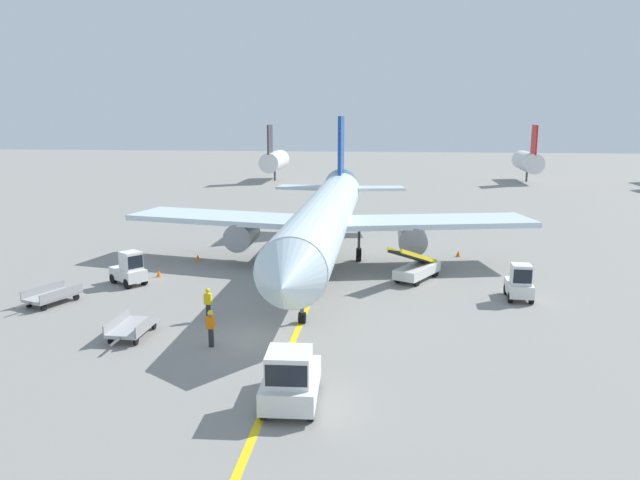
{
  "coord_description": "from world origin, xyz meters",
  "views": [
    {
      "loc": [
        5.9,
        -26.33,
        10.14
      ],
      "look_at": [
        1.53,
        10.84,
        2.5
      ],
      "focal_mm": 34.27,
      "sensor_mm": 36.0,
      "label": 1
    }
  ],
  "objects_px": {
    "safety_cone_wingtip_left": "(159,273)",
    "airliner": "(326,216)",
    "baggage_tug_near_wing": "(129,270)",
    "ground_crew_marshaller": "(208,303)",
    "belt_loader_forward_hold": "(416,268)",
    "baggage_cart_empty_trailing": "(52,296)",
    "safety_cone_nose_right": "(297,304)",
    "ground_crew_wing_walker": "(211,327)",
    "baggage_cart_loaded": "(132,327)",
    "safety_cone_nose_left": "(198,257)",
    "pushback_tug": "(290,379)",
    "safety_cone_wingtip_right": "(458,254)",
    "baggage_tug_by_cargo_door": "(520,284)"
  },
  "relations": [
    {
      "from": "ground_crew_wing_walker",
      "to": "safety_cone_wingtip_right",
      "type": "distance_m",
      "value": 23.33
    },
    {
      "from": "belt_loader_forward_hold",
      "to": "ground_crew_marshaller",
      "type": "height_order",
      "value": "belt_loader_forward_hold"
    },
    {
      "from": "safety_cone_nose_left",
      "to": "baggage_cart_empty_trailing",
      "type": "bearing_deg",
      "value": -113.41
    },
    {
      "from": "pushback_tug",
      "to": "ground_crew_wing_walker",
      "type": "bearing_deg",
      "value": 130.89
    },
    {
      "from": "safety_cone_wingtip_left",
      "to": "safety_cone_wingtip_right",
      "type": "distance_m",
      "value": 21.28
    },
    {
      "from": "ground_crew_marshaller",
      "to": "ground_crew_wing_walker",
      "type": "distance_m",
      "value": 3.65
    },
    {
      "from": "baggage_tug_by_cargo_door",
      "to": "ground_crew_wing_walker",
      "type": "bearing_deg",
      "value": -149.37
    },
    {
      "from": "safety_cone_nose_right",
      "to": "safety_cone_wingtip_right",
      "type": "bearing_deg",
      "value": 53.66
    },
    {
      "from": "safety_cone_wingtip_left",
      "to": "safety_cone_wingtip_right",
      "type": "height_order",
      "value": "same"
    },
    {
      "from": "belt_loader_forward_hold",
      "to": "pushback_tug",
      "type": "bearing_deg",
      "value": -106.04
    },
    {
      "from": "belt_loader_forward_hold",
      "to": "safety_cone_nose_left",
      "type": "xyz_separation_m",
      "value": [
        -15.28,
        3.55,
        -0.56
      ]
    },
    {
      "from": "baggage_tug_by_cargo_door",
      "to": "safety_cone_wingtip_left",
      "type": "relative_size",
      "value": 5.56
    },
    {
      "from": "belt_loader_forward_hold",
      "to": "ground_crew_wing_walker",
      "type": "relative_size",
      "value": 2.94
    },
    {
      "from": "baggage_cart_empty_trailing",
      "to": "safety_cone_nose_left",
      "type": "relative_size",
      "value": 8.62
    },
    {
      "from": "belt_loader_forward_hold",
      "to": "airliner",
      "type": "bearing_deg",
      "value": 152.1
    },
    {
      "from": "safety_cone_nose_left",
      "to": "safety_cone_wingtip_left",
      "type": "xyz_separation_m",
      "value": [
        -1.07,
        -4.66,
        0.0
      ]
    },
    {
      "from": "ground_crew_marshaller",
      "to": "ground_crew_wing_walker",
      "type": "height_order",
      "value": "same"
    },
    {
      "from": "pushback_tug",
      "to": "safety_cone_wingtip_left",
      "type": "height_order",
      "value": "pushback_tug"
    },
    {
      "from": "baggage_tug_by_cargo_door",
      "to": "ground_crew_marshaller",
      "type": "relative_size",
      "value": 1.44
    },
    {
      "from": "ground_crew_marshaller",
      "to": "ground_crew_wing_walker",
      "type": "xyz_separation_m",
      "value": [
        1.18,
        -3.45,
        0.0
      ]
    },
    {
      "from": "safety_cone_wingtip_right",
      "to": "airliner",
      "type": "bearing_deg",
      "value": -157.86
    },
    {
      "from": "baggage_cart_empty_trailing",
      "to": "safety_cone_nose_right",
      "type": "bearing_deg",
      "value": 3.84
    },
    {
      "from": "baggage_cart_loaded",
      "to": "safety_cone_wingtip_right",
      "type": "bearing_deg",
      "value": 47.89
    },
    {
      "from": "belt_loader_forward_hold",
      "to": "baggage_cart_empty_trailing",
      "type": "bearing_deg",
      "value": -159.88
    },
    {
      "from": "pushback_tug",
      "to": "safety_cone_wingtip_left",
      "type": "relative_size",
      "value": 8.38
    },
    {
      "from": "safety_cone_nose_right",
      "to": "safety_cone_wingtip_left",
      "type": "bearing_deg",
      "value": 151.51
    },
    {
      "from": "safety_cone_wingtip_left",
      "to": "airliner",
      "type": "bearing_deg",
      "value": 22.61
    },
    {
      "from": "baggage_tug_near_wing",
      "to": "baggage_tug_by_cargo_door",
      "type": "height_order",
      "value": "same"
    },
    {
      "from": "airliner",
      "to": "baggage_cart_loaded",
      "type": "height_order",
      "value": "airliner"
    },
    {
      "from": "baggage_tug_near_wing",
      "to": "safety_cone_wingtip_right",
      "type": "bearing_deg",
      "value": 25.94
    },
    {
      "from": "safety_cone_nose_left",
      "to": "ground_crew_marshaller",
      "type": "bearing_deg",
      "value": -69.89
    },
    {
      "from": "baggage_cart_empty_trailing",
      "to": "safety_cone_nose_right",
      "type": "height_order",
      "value": "baggage_cart_empty_trailing"
    },
    {
      "from": "baggage_tug_near_wing",
      "to": "ground_crew_marshaller",
      "type": "distance_m",
      "value": 8.97
    },
    {
      "from": "airliner",
      "to": "safety_cone_wingtip_right",
      "type": "bearing_deg",
      "value": 22.14
    },
    {
      "from": "pushback_tug",
      "to": "safety_cone_wingtip_left",
      "type": "xyz_separation_m",
      "value": [
        -11.3,
        16.5,
        -0.77
      ]
    },
    {
      "from": "pushback_tug",
      "to": "belt_loader_forward_hold",
      "type": "distance_m",
      "value": 18.31
    },
    {
      "from": "baggage_cart_empty_trailing",
      "to": "ground_crew_marshaller",
      "type": "relative_size",
      "value": 2.23
    },
    {
      "from": "airliner",
      "to": "baggage_cart_empty_trailing",
      "type": "distance_m",
      "value": 17.72
    },
    {
      "from": "belt_loader_forward_hold",
      "to": "safety_cone_wingtip_left",
      "type": "distance_m",
      "value": 16.4
    },
    {
      "from": "baggage_cart_loaded",
      "to": "safety_cone_nose_left",
      "type": "xyz_separation_m",
      "value": [
        -1.75,
        15.19,
        -0.25
      ]
    },
    {
      "from": "ground_crew_wing_walker",
      "to": "safety_cone_nose_left",
      "type": "height_order",
      "value": "ground_crew_wing_walker"
    },
    {
      "from": "baggage_tug_by_cargo_door",
      "to": "baggage_cart_empty_trailing",
      "type": "bearing_deg",
      "value": -171.56
    },
    {
      "from": "baggage_cart_loaded",
      "to": "baggage_cart_empty_trailing",
      "type": "distance_m",
      "value": 7.77
    },
    {
      "from": "airliner",
      "to": "safety_cone_wingtip_left",
      "type": "distance_m",
      "value": 11.63
    },
    {
      "from": "baggage_tug_near_wing",
      "to": "baggage_cart_loaded",
      "type": "bearing_deg",
      "value": -65.51
    },
    {
      "from": "ground_crew_wing_walker",
      "to": "safety_cone_nose_right",
      "type": "height_order",
      "value": "ground_crew_wing_walker"
    },
    {
      "from": "belt_loader_forward_hold",
      "to": "safety_cone_nose_left",
      "type": "height_order",
      "value": "belt_loader_forward_hold"
    },
    {
      "from": "baggage_cart_loaded",
      "to": "ground_crew_wing_walker",
      "type": "relative_size",
      "value": 2.21
    },
    {
      "from": "belt_loader_forward_hold",
      "to": "baggage_cart_empty_trailing",
      "type": "distance_m",
      "value": 21.29
    },
    {
      "from": "baggage_tug_by_cargo_door",
      "to": "belt_loader_forward_hold",
      "type": "xyz_separation_m",
      "value": [
        -5.58,
        3.53,
        -0.15
      ]
    }
  ]
}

